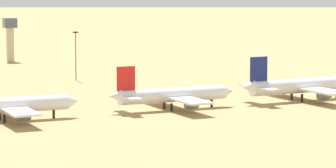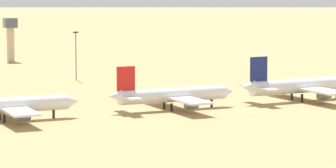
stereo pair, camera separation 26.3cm
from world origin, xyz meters
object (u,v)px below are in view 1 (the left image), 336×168
(parked_jet_red_1, at_px, (6,105))
(light_pole_west, at_px, (76,52))
(parked_jet_navy_3, at_px, (300,86))
(control_tower, at_px, (10,35))
(parked_jet_red_2, at_px, (171,95))

(parked_jet_red_1, xyz_separation_m, light_pole_west, (42.18, 80.04, 5.56))
(parked_jet_navy_3, height_order, control_tower, control_tower)
(parked_jet_red_2, distance_m, light_pole_west, 77.71)
(parked_jet_navy_3, bearing_deg, control_tower, 102.50)
(parked_jet_red_1, xyz_separation_m, parked_jet_red_2, (45.55, 2.60, 0.00))
(parked_jet_red_2, height_order, parked_jet_navy_3, parked_jet_navy_3)
(parked_jet_red_1, relative_size, parked_jet_red_2, 1.00)
(parked_jet_red_1, relative_size, light_pole_west, 2.23)
(parked_jet_red_2, relative_size, light_pole_west, 2.23)
(control_tower, height_order, light_pole_west, control_tower)
(parked_jet_navy_3, bearing_deg, light_pole_west, 115.10)
(parked_jet_red_2, distance_m, parked_jet_navy_3, 41.26)
(parked_jet_red_2, distance_m, control_tower, 154.78)
(parked_jet_red_1, bearing_deg, light_pole_west, 60.84)
(light_pole_west, bearing_deg, control_tower, 93.82)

